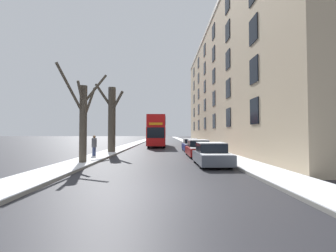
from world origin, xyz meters
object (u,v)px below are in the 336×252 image
(parked_car_1, at_px, (198,149))
(pedestrian_left_sidewalk, at_px, (94,145))
(bare_tree_left_0, at_px, (83,118))
(bare_tree_left_1, at_px, (112,117))
(parked_car_0, at_px, (211,155))
(parked_car_2, at_px, (191,145))
(double_decker_bus, at_px, (157,130))
(oncoming_van, at_px, (152,136))

(parked_car_1, xyz_separation_m, pedestrian_left_sidewalk, (-8.75, -0.90, 0.34))
(bare_tree_left_0, bearing_deg, pedestrian_left_sidewalk, 97.80)
(bare_tree_left_1, xyz_separation_m, parked_car_0, (8.29, -8.72, -2.96))
(parked_car_1, xyz_separation_m, parked_car_2, (0.00, 5.71, -0.01))
(bare_tree_left_0, xyz_separation_m, bare_tree_left_1, (-0.10, 8.18, 0.64))
(bare_tree_left_1, height_order, parked_car_2, bare_tree_left_1)
(bare_tree_left_0, relative_size, double_decker_bus, 0.59)
(bare_tree_left_1, distance_m, pedestrian_left_sidewalk, 4.87)
(double_decker_bus, bearing_deg, oncoming_van, 95.31)
(parked_car_0, bearing_deg, parked_car_1, 90.00)
(parked_car_1, relative_size, parked_car_2, 1.04)
(double_decker_bus, height_order, parked_car_0, double_decker_bus)
(bare_tree_left_1, relative_size, oncoming_van, 1.28)
(oncoming_van, distance_m, pedestrian_left_sidewalk, 33.70)
(parked_car_0, bearing_deg, bare_tree_left_1, 133.56)
(parked_car_2, bearing_deg, pedestrian_left_sidewalk, -142.94)
(bare_tree_left_1, distance_m, parked_car_1, 9.36)
(double_decker_bus, bearing_deg, bare_tree_left_0, -101.76)
(parked_car_1, bearing_deg, bare_tree_left_0, -148.62)
(bare_tree_left_1, distance_m, double_decker_bus, 12.42)
(parked_car_1, bearing_deg, oncoming_van, 99.94)
(bare_tree_left_1, xyz_separation_m, parked_car_1, (8.29, -3.19, -2.95))
(bare_tree_left_0, distance_m, pedestrian_left_sidewalk, 4.58)
(bare_tree_left_0, height_order, parked_car_2, bare_tree_left_0)
(parked_car_1, xyz_separation_m, oncoming_van, (-5.72, 32.66, 0.64))
(bare_tree_left_0, distance_m, bare_tree_left_1, 8.21)
(parked_car_2, bearing_deg, bare_tree_left_0, -127.43)
(double_decker_bus, distance_m, parked_car_1, 15.48)
(bare_tree_left_0, relative_size, parked_car_0, 1.57)
(bare_tree_left_1, height_order, pedestrian_left_sidewalk, bare_tree_left_1)
(parked_car_1, relative_size, oncoming_van, 0.83)
(parked_car_1, bearing_deg, parked_car_0, -90.00)
(parked_car_2, relative_size, oncoming_van, 0.80)
(parked_car_0, xyz_separation_m, parked_car_2, (-0.00, 11.24, 0.00))
(parked_car_2, bearing_deg, parked_car_0, -90.00)
(oncoming_van, xyz_separation_m, pedestrian_left_sidewalk, (-3.03, -33.56, -0.30))
(bare_tree_left_0, relative_size, parked_car_1, 1.36)
(oncoming_van, relative_size, pedestrian_left_sidewalk, 3.01)
(parked_car_0, height_order, parked_car_2, parked_car_0)
(double_decker_bus, xyz_separation_m, parked_car_0, (4.07, -20.35, -1.90))
(bare_tree_left_1, xyz_separation_m, double_decker_bus, (4.23, 11.63, -1.06))
(bare_tree_left_1, bearing_deg, pedestrian_left_sidewalk, -96.41)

